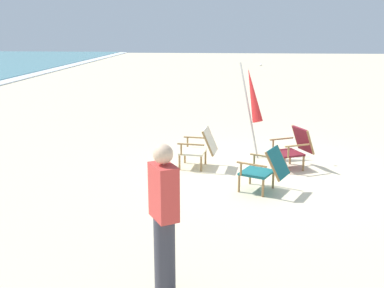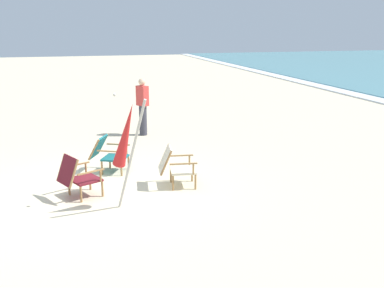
{
  "view_description": "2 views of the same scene",
  "coord_description": "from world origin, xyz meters",
  "px_view_note": "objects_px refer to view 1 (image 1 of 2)",
  "views": [
    {
      "loc": [
        -8.41,
        1.01,
        2.72
      ],
      "look_at": [
        -0.61,
        1.61,
        0.67
      ],
      "focal_mm": 42.0,
      "sensor_mm": 36.0,
      "label": 1
    },
    {
      "loc": [
        8.24,
        -0.4,
        3.06
      ],
      "look_at": [
        -0.01,
        1.88,
        0.8
      ],
      "focal_mm": 42.0,
      "sensor_mm": 36.0,
      "label": 2
    }
  ],
  "objects_px": {
    "beach_chair_front_right": "(201,147)",
    "person_near_chairs": "(164,220)",
    "beach_chair_back_right": "(295,147)",
    "beach_chair_far_center": "(266,168)",
    "umbrella_furled_red": "(253,96)"
  },
  "relations": [
    {
      "from": "beach_chair_front_right",
      "to": "umbrella_furled_red",
      "type": "height_order",
      "value": "umbrella_furled_red"
    },
    {
      "from": "beach_chair_back_right",
      "to": "beach_chair_front_right",
      "type": "height_order",
      "value": "beach_chair_back_right"
    },
    {
      "from": "beach_chair_front_right",
      "to": "person_near_chairs",
      "type": "bearing_deg",
      "value": 178.57
    },
    {
      "from": "beach_chair_far_center",
      "to": "person_near_chairs",
      "type": "height_order",
      "value": "person_near_chairs"
    },
    {
      "from": "beach_chair_front_right",
      "to": "person_near_chairs",
      "type": "xyz_separation_m",
      "value": [
        -4.4,
        0.11,
        0.41
      ]
    },
    {
      "from": "beach_chair_front_right",
      "to": "person_near_chairs",
      "type": "height_order",
      "value": "person_near_chairs"
    },
    {
      "from": "beach_chair_front_right",
      "to": "umbrella_furled_red",
      "type": "distance_m",
      "value": 1.67
    },
    {
      "from": "beach_chair_far_center",
      "to": "umbrella_furled_red",
      "type": "xyz_separation_m",
      "value": [
        2.24,
        0.14,
        0.88
      ]
    },
    {
      "from": "beach_chair_back_right",
      "to": "beach_chair_far_center",
      "type": "distance_m",
      "value": 1.56
    },
    {
      "from": "beach_chair_front_right",
      "to": "umbrella_furled_red",
      "type": "relative_size",
      "value": 0.4
    },
    {
      "from": "person_near_chairs",
      "to": "beach_chair_back_right",
      "type": "bearing_deg",
      "value": -23.43
    },
    {
      "from": "beach_chair_far_center",
      "to": "person_near_chairs",
      "type": "xyz_separation_m",
      "value": [
        -3.12,
        1.29,
        0.42
      ]
    },
    {
      "from": "person_near_chairs",
      "to": "umbrella_furled_red",
      "type": "bearing_deg",
      "value": -12.15
    },
    {
      "from": "beach_chair_front_right",
      "to": "person_near_chairs",
      "type": "relative_size",
      "value": 0.49
    },
    {
      "from": "beach_chair_back_right",
      "to": "beach_chair_far_center",
      "type": "xyz_separation_m",
      "value": [
        -1.4,
        0.67,
        -0.01
      ]
    }
  ]
}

